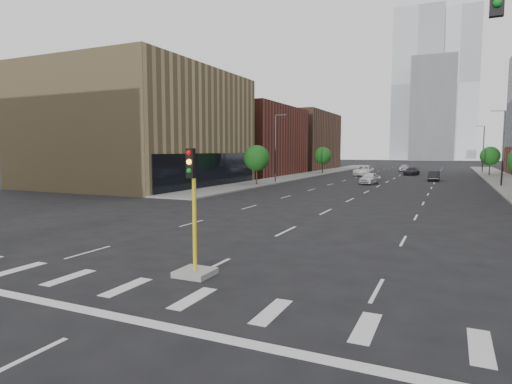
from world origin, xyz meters
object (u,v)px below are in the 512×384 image
Objects in this scene: car_near_left at (370,178)px; car_distant at (404,168)px; median_traffic_signal at (194,248)px; car_far_left at (364,171)px; car_mid_right at (434,176)px; car_deep_right at (412,171)px.

car_distant is (0.65, 37.05, -0.02)m from car_near_left.
median_traffic_signal is 0.72× the size of car_far_left.
car_near_left is 1.04× the size of car_mid_right.
car_near_left is 0.73× the size of car_far_left.
car_mid_right is 0.98× the size of car_distant.
median_traffic_signal is at bearing -96.26° from car_mid_right.
car_near_left is at bearing -126.60° from car_mid_right.
car_deep_right is at bearing 38.17° from car_far_left.
median_traffic_signal is at bearing -86.29° from car_distant.
car_distant is (-0.85, 80.92, -0.23)m from median_traffic_signal.
car_distant reaches higher than car_mid_right.
car_near_left is at bearing -88.71° from car_deep_right.
car_near_left is 24.03m from car_deep_right.
car_far_left reaches higher than car_deep_right.
car_deep_right is at bearing 90.46° from car_near_left.
car_near_left reaches higher than car_deep_right.
car_distant is at bearing 109.77° from car_deep_right.
car_distant is at bearing 90.60° from median_traffic_signal.
car_near_left is at bearing -77.24° from car_far_left.
car_distant is (4.77, 19.00, -0.10)m from car_far_left.
car_mid_right is at bearing 83.84° from median_traffic_signal.
car_mid_right reaches higher than car_deep_right.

